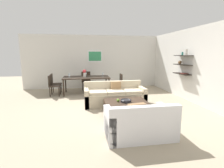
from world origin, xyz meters
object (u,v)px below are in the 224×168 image
object	(u,v)px
dining_chair_head	(86,79)
wine_glass_left_far	(70,74)
apple_on_coffee_table	(118,100)
wine_glass_head	(86,74)
decorative_bowl	(126,101)
coffee_table	(126,108)
dining_chair_left_far	(54,82)
centerpiece_vase	(84,73)
sofa_beige	(115,96)
wine_glass_left_near	(69,75)
dining_chair_right_near	(118,82)
loveseat_white	(139,123)
dining_table	(86,78)
dining_chair_left_near	(53,84)
wine_glass_right_near	(103,74)

from	to	relation	value
dining_chair_head	wine_glass_left_far	distance (m)	1.14
apple_on_coffee_table	wine_glass_head	world-z (taller)	wine_glass_head
decorative_bowl	apple_on_coffee_table	world-z (taller)	apple_on_coffee_table
wine_glass_left_far	coffee_table	bearing A→B (deg)	-59.26
dining_chair_left_far	centerpiece_vase	bearing A→B (deg)	-9.28
dining_chair_head	sofa_beige	bearing A→B (deg)	-71.21
coffee_table	wine_glass_left_near	size ratio (longest dim) A/B	8.65
dining_chair_left_far	dining_chair_right_near	bearing A→B (deg)	-9.22
dining_chair_right_near	wine_glass_left_near	bearing A→B (deg)	177.24
loveseat_white	dining_chair_left_far	xyz separation A→B (m)	(-2.45, 4.56, 0.21)
coffee_table	dining_chair_left_far	bearing A→B (deg)	128.36
dining_chair_left_far	wine_glass_head	size ratio (longest dim) A/B	6.02
dining_table	dining_chair_left_far	world-z (taller)	dining_chair_left_far
coffee_table	centerpiece_vase	size ratio (longest dim) A/B	3.78
dining_table	loveseat_white	bearing A→B (deg)	-76.56
dining_chair_right_near	dining_chair_left_far	size ratio (longest dim) A/B	1.00
centerpiece_vase	dining_chair_left_far	bearing A→B (deg)	170.72
dining_chair_head	centerpiece_vase	size ratio (longest dim) A/B	2.69
loveseat_white	wine_glass_left_near	world-z (taller)	wine_glass_left_near
dining_table	centerpiece_vase	size ratio (longest dim) A/B	6.19
apple_on_coffee_table	dining_chair_head	world-z (taller)	dining_chair_head
decorative_bowl	dining_table	bearing A→B (deg)	109.97
coffee_table	centerpiece_vase	distance (m)	3.27
dining_chair_head	decorative_bowl	bearing A→B (deg)	-74.50
dining_chair_left_near	wine_glass_left_near	xyz separation A→B (m)	(0.69, 0.10, 0.35)
loveseat_white	centerpiece_vase	size ratio (longest dim) A/B	4.39
apple_on_coffee_table	dining_chair_left_far	size ratio (longest dim) A/B	0.10
dining_chair_right_near	wine_glass_left_far	size ratio (longest dim) A/B	5.32
apple_on_coffee_table	coffee_table	bearing A→B (deg)	-11.74
dining_table	coffee_table	bearing A→B (deg)	-69.62
coffee_table	dining_chair_right_near	size ratio (longest dim) A/B	1.41
decorative_bowl	wine_glass_head	distance (m)	3.61
decorative_bowl	wine_glass_head	world-z (taller)	wine_glass_head
coffee_table	dining_chair_left_far	xyz separation A→B (m)	(-2.52, 3.18, 0.31)
sofa_beige	centerpiece_vase	bearing A→B (deg)	118.66
apple_on_coffee_table	wine_glass_head	xyz separation A→B (m)	(-0.86, 3.35, 0.43)
decorative_bowl	apple_on_coffee_table	bearing A→B (deg)	162.45
dining_chair_left_far	dining_chair_head	size ratio (longest dim) A/B	1.00
wine_glass_left_near	wine_glass_left_far	bearing A→B (deg)	90.00
wine_glass_right_near	wine_glass_left_near	bearing A→B (deg)	-180.00
sofa_beige	dining_chair_left_far	xyz separation A→B (m)	(-2.36, 2.08, 0.21)
loveseat_white	wine_glass_head	bearing A→B (deg)	102.21
coffee_table	dining_chair_left_near	size ratio (longest dim) A/B	1.41
loveseat_white	wine_glass_right_near	bearing A→B (deg)	94.09
loveseat_white	wine_glass_left_far	size ratio (longest dim) A/B	8.71
dining_chair_left_far	loveseat_white	bearing A→B (deg)	-61.69
loveseat_white	coffee_table	xyz separation A→B (m)	(0.06, 1.38, -0.10)
loveseat_white	wine_glass_head	world-z (taller)	wine_glass_head
dining_chair_right_near	dining_chair_left_near	world-z (taller)	same
dining_chair_left_far	wine_glass_right_near	distance (m)	2.22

